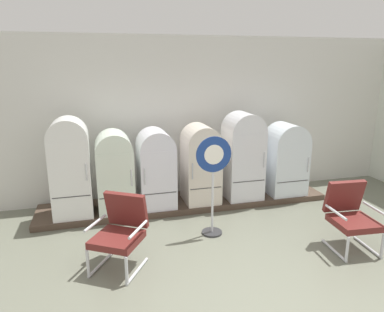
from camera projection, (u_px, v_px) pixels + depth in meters
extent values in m
cube|color=#686B5B|center=(254.00, 311.00, 3.90)|extent=(12.00, 10.00, 0.05)
cube|color=silver|center=(178.00, 118.00, 6.91)|extent=(11.76, 0.12, 3.09)
cube|color=#47443F|center=(177.00, 55.00, 6.60)|extent=(11.76, 0.07, 0.06)
cube|color=#49392D|center=(186.00, 202.00, 6.70)|extent=(5.33, 0.95, 0.10)
cube|color=white|center=(71.00, 177.00, 5.89)|extent=(0.64, 0.61, 1.33)
cylinder|color=white|center=(68.00, 137.00, 5.72)|extent=(0.64, 0.60, 0.64)
cube|color=#383838|center=(71.00, 197.00, 5.66)|extent=(0.58, 0.01, 0.01)
cylinder|color=silver|center=(86.00, 172.00, 5.62)|extent=(0.02, 0.02, 0.28)
cube|color=silver|center=(115.00, 180.00, 6.14)|extent=(0.62, 0.69, 1.07)
cylinder|color=silver|center=(113.00, 150.00, 6.00)|extent=(0.62, 0.68, 0.62)
cube|color=#383838|center=(117.00, 197.00, 5.86)|extent=(0.57, 0.01, 0.01)
cylinder|color=silver|center=(131.00, 178.00, 5.83)|extent=(0.02, 0.02, 0.28)
cube|color=white|center=(156.00, 176.00, 6.32)|extent=(0.62, 0.70, 1.07)
cylinder|color=white|center=(155.00, 147.00, 6.19)|extent=(0.62, 0.68, 0.62)
cube|color=#383838|center=(160.00, 193.00, 6.05)|extent=(0.57, 0.01, 0.01)
cylinder|color=silver|center=(145.00, 177.00, 5.89)|extent=(0.02, 0.02, 0.28)
cube|color=silver|center=(201.00, 172.00, 6.52)|extent=(0.62, 0.68, 1.12)
cylinder|color=silver|center=(201.00, 142.00, 6.37)|extent=(0.62, 0.67, 0.62)
cube|color=#383838|center=(206.00, 188.00, 6.25)|extent=(0.57, 0.01, 0.01)
cylinder|color=silver|center=(192.00, 171.00, 6.09)|extent=(0.02, 0.02, 0.28)
cube|color=silver|center=(243.00, 164.00, 6.68)|extent=(0.67, 0.63, 1.29)
cylinder|color=silver|center=(244.00, 131.00, 6.51)|extent=(0.67, 0.62, 0.67)
cube|color=#383838|center=(249.00, 181.00, 6.44)|extent=(0.61, 0.01, 0.01)
cylinder|color=silver|center=(264.00, 160.00, 6.40)|extent=(0.02, 0.02, 0.28)
cube|color=white|center=(285.00, 167.00, 6.94)|extent=(0.71, 0.63, 1.02)
cylinder|color=white|center=(287.00, 142.00, 6.81)|extent=(0.71, 0.62, 0.71)
cube|color=#383838|center=(293.00, 182.00, 6.69)|extent=(0.65, 0.01, 0.01)
cylinder|color=silver|center=(308.00, 165.00, 6.67)|extent=(0.02, 0.02, 0.28)
cylinder|color=silver|center=(101.00, 264.00, 4.71)|extent=(0.35, 0.53, 0.04)
cylinder|color=silver|center=(88.00, 263.00, 4.40)|extent=(0.06, 0.06, 0.36)
cylinder|color=silver|center=(137.00, 271.00, 4.56)|extent=(0.35, 0.53, 0.04)
cylinder|color=silver|center=(126.00, 270.00, 4.25)|extent=(0.06, 0.06, 0.36)
cube|color=maroon|center=(117.00, 239.00, 4.53)|extent=(0.77, 0.77, 0.09)
cube|color=maroon|center=(126.00, 209.00, 4.72)|extent=(0.57, 0.45, 0.49)
cylinder|color=silver|center=(95.00, 223.00, 4.57)|extent=(0.29, 0.44, 0.04)
cylinder|color=silver|center=(138.00, 229.00, 4.40)|extent=(0.29, 0.44, 0.04)
cylinder|color=silver|center=(334.00, 250.00, 5.05)|extent=(0.09, 0.60, 0.04)
cylinder|color=silver|center=(347.00, 249.00, 4.74)|extent=(0.04, 0.04, 0.36)
cylinder|color=silver|center=(367.00, 247.00, 5.15)|extent=(0.09, 0.60, 0.04)
cylinder|color=silver|center=(382.00, 245.00, 4.83)|extent=(0.04, 0.04, 0.36)
cube|color=maroon|center=(354.00, 223.00, 5.00)|extent=(0.61, 0.59, 0.09)
cube|color=maroon|center=(344.00, 196.00, 5.20)|extent=(0.58, 0.22, 0.49)
cylinder|color=silver|center=(336.00, 212.00, 4.89)|extent=(0.08, 0.50, 0.04)
cylinder|color=silver|center=(375.00, 209.00, 5.00)|extent=(0.08, 0.50, 0.04)
cylinder|color=#2D2D30|center=(212.00, 232.00, 5.60)|extent=(0.32, 0.32, 0.03)
cylinder|color=silver|center=(213.00, 194.00, 5.43)|extent=(0.04, 0.04, 1.26)
cylinder|color=navy|center=(214.00, 154.00, 5.24)|extent=(0.54, 0.02, 0.54)
cylinder|color=white|center=(214.00, 155.00, 5.23)|extent=(0.30, 0.00, 0.30)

